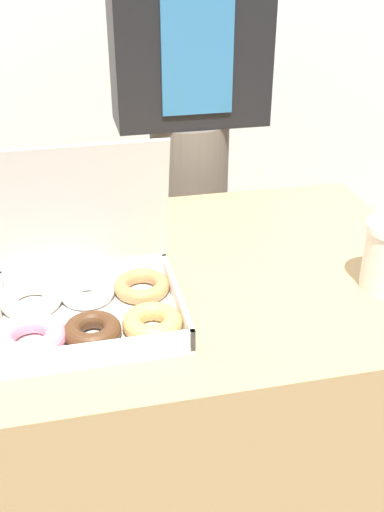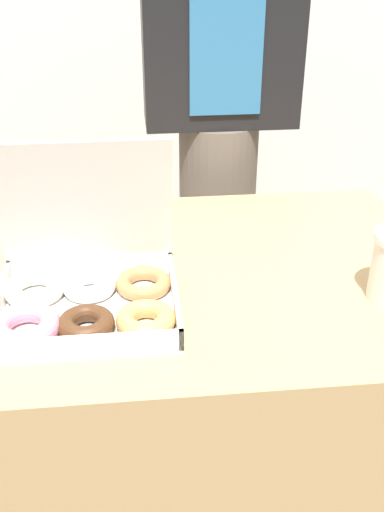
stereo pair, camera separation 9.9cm
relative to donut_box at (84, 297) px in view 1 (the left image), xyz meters
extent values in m
cube|color=tan|center=(0.22, 0.11, -0.41)|extent=(0.90, 0.69, 0.75)
cube|color=white|center=(0.01, -0.01, -0.04)|extent=(0.30, 0.25, 0.01)
cube|color=white|center=(0.15, -0.01, -0.02)|extent=(0.01, 0.25, 0.04)
cube|color=white|center=(0.01, -0.13, -0.02)|extent=(0.30, 0.01, 0.04)
cube|color=white|center=(0.01, 0.11, -0.02)|extent=(0.30, 0.01, 0.04)
cube|color=white|center=(0.01, 0.08, 0.12)|extent=(0.30, 0.07, 0.24)
torus|color=pink|center=(-0.09, -0.07, -0.02)|extent=(0.15, 0.15, 0.03)
torus|color=silver|center=(-0.09, 0.05, -0.02)|extent=(0.14, 0.14, 0.03)
torus|color=#4C2D19|center=(0.01, -0.07, -0.02)|extent=(0.10, 0.10, 0.03)
torus|color=white|center=(0.01, 0.05, -0.02)|extent=(0.12, 0.12, 0.03)
torus|color=tan|center=(0.10, -0.07, -0.02)|extent=(0.12, 0.12, 0.03)
torus|color=#B27F4C|center=(0.10, 0.05, -0.02)|extent=(0.13, 0.13, 0.03)
cylinder|color=#665B51|center=(0.32, 0.68, -0.36)|extent=(0.21, 0.21, 0.86)
cube|color=black|center=(0.32, 0.68, 0.36)|extent=(0.39, 0.17, 0.56)
cube|color=teal|center=(0.32, 0.59, 0.30)|extent=(0.17, 0.01, 0.36)
camera|label=1|loc=(-0.01, -0.83, 0.53)|focal=42.00mm
camera|label=2|loc=(0.09, -0.85, 0.53)|focal=42.00mm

